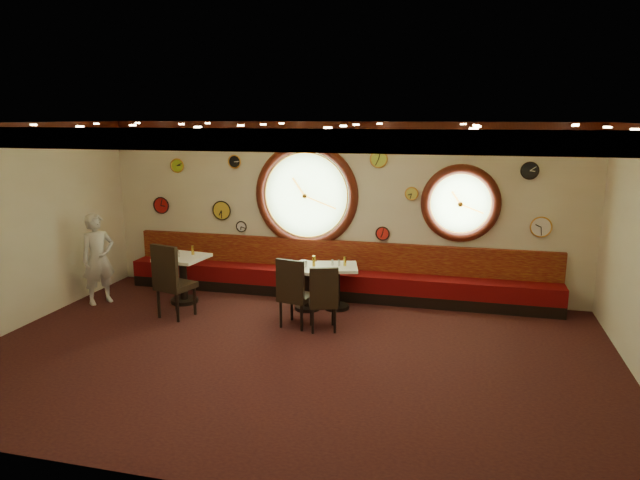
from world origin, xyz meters
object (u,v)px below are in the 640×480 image
(chair_b, at_px, (293,288))
(condiment_a_pepper, at_px, (179,254))
(condiment_b_bottle, at_px, (314,261))
(condiment_c_bottle, at_px, (345,261))
(condiment_b_pepper, at_px, (306,264))
(chair_a, at_px, (170,276))
(waiter, at_px, (98,259))
(table_c, at_px, (337,282))
(condiment_c_pepper, at_px, (339,263))
(chair_c, at_px, (323,295))
(table_a, at_px, (183,273))
(condiment_a_salt, at_px, (178,253))
(condiment_a_bottle, at_px, (193,250))
(condiment_b_salt, at_px, (302,263))
(table_b, at_px, (307,282))
(condiment_c_salt, at_px, (332,262))

(chair_b, relative_size, condiment_a_pepper, 7.62)
(condiment_b_bottle, bearing_deg, condiment_c_bottle, 16.99)
(chair_b, relative_size, condiment_b_pepper, 6.25)
(chair_a, height_order, waiter, waiter)
(table_c, relative_size, condiment_c_pepper, 7.59)
(condiment_c_bottle, bearing_deg, chair_c, -94.88)
(chair_b, bearing_deg, condiment_c_bottle, 72.44)
(table_a, height_order, condiment_b_bottle, condiment_b_bottle)
(condiment_a_salt, height_order, condiment_b_bottle, condiment_a_salt)
(table_a, height_order, condiment_a_bottle, condiment_a_bottle)
(condiment_b_salt, relative_size, condiment_a_bottle, 0.52)
(table_c, xyz_separation_m, condiment_b_salt, (-0.58, -0.13, 0.33))
(waiter, bearing_deg, condiment_a_pepper, -43.99)
(chair_a, height_order, condiment_b_salt, chair_a)
(table_a, distance_m, condiment_b_salt, 2.19)
(condiment_b_bottle, relative_size, condiment_c_bottle, 1.11)
(table_b, xyz_separation_m, waiter, (-3.70, -0.57, 0.33))
(table_b, bearing_deg, waiter, -171.32)
(chair_c, bearing_deg, waiter, 156.28)
(table_a, bearing_deg, table_b, 4.70)
(table_c, relative_size, condiment_a_bottle, 5.07)
(table_b, distance_m, condiment_a_bottle, 2.17)
(condiment_c_bottle, bearing_deg, condiment_a_bottle, -175.48)
(chair_b, distance_m, condiment_b_pepper, 0.89)
(condiment_a_salt, height_order, condiment_a_bottle, condiment_a_bottle)
(condiment_a_bottle, distance_m, condiment_b_bottle, 2.24)
(condiment_b_bottle, bearing_deg, chair_a, -154.85)
(table_b, bearing_deg, condiment_c_salt, 21.86)
(chair_a, xyz_separation_m, condiment_b_pepper, (2.05, 0.96, 0.11))
(table_c, xyz_separation_m, condiment_b_pepper, (-0.49, -0.19, 0.34))
(table_b, relative_size, condiment_c_salt, 8.39)
(condiment_c_salt, relative_size, condiment_b_bottle, 0.59)
(table_b, xyz_separation_m, table_c, (0.48, 0.16, -0.00))
(chair_b, relative_size, condiment_b_salt, 8.05)
(table_a, xyz_separation_m, table_c, (2.74, 0.34, -0.05))
(chair_a, height_order, condiment_a_pepper, chair_a)
(table_c, bearing_deg, condiment_c_bottle, 10.10)
(table_c, distance_m, condiment_b_pepper, 0.63)
(table_c, height_order, condiment_a_bottle, condiment_a_bottle)
(chair_c, distance_m, condiment_b_salt, 1.19)
(condiment_c_salt, relative_size, waiter, 0.07)
(table_b, distance_m, condiment_b_salt, 0.34)
(chair_b, relative_size, condiment_c_salt, 6.56)
(chair_b, height_order, condiment_b_salt, chair_b)
(chair_c, bearing_deg, condiment_c_bottle, 66.81)
(condiment_c_salt, distance_m, waiter, 4.17)
(table_a, height_order, condiment_a_pepper, condiment_a_pepper)
(table_c, xyz_separation_m, condiment_b_bottle, (-0.37, -0.13, 0.38))
(chair_c, height_order, condiment_b_bottle, chair_c)
(chair_a, distance_m, condiment_b_pepper, 2.26)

